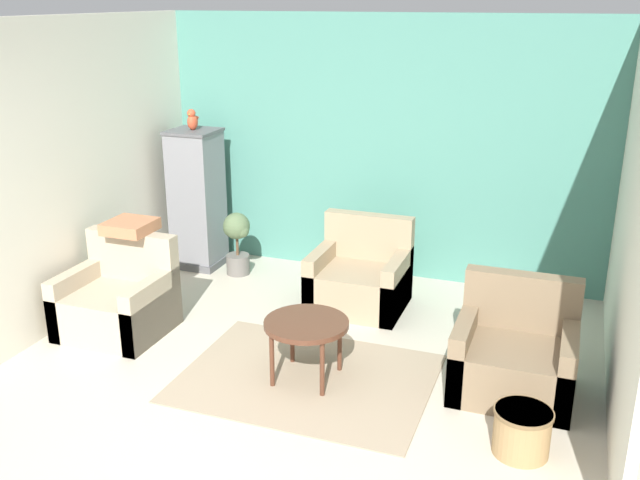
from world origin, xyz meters
name	(u,v)px	position (x,y,z in m)	size (l,w,h in m)	color
ground_plane	(223,465)	(0.00, 0.00, 0.00)	(20.00, 20.00, 0.00)	beige
wall_back_accent	(381,149)	(0.00, 3.53, 1.31)	(4.61, 0.06, 2.62)	#4C897A
wall_left	(79,169)	(-2.28, 1.75, 1.31)	(0.06, 3.50, 2.62)	silver
wall_right	(636,223)	(2.28, 1.75, 1.31)	(0.06, 3.50, 2.62)	silver
area_rug	(307,378)	(0.11, 1.16, 0.01)	(1.87, 1.43, 0.01)	gray
coffee_table	(306,327)	(0.11, 1.16, 0.43)	(0.64, 0.64, 0.48)	#512D1E
armchair_left	(118,302)	(-1.72, 1.38, 0.27)	(0.85, 0.75, 0.82)	tan
armchair_right	(514,357)	(1.59, 1.54, 0.27)	(0.85, 0.75, 0.82)	#7A664C
armchair_middle	(360,279)	(0.08, 2.60, 0.27)	(0.85, 0.75, 0.82)	#9E896B
birdcage	(197,199)	(-1.86, 3.06, 0.73)	(0.50, 0.50, 1.47)	#555559
parrot	(193,120)	(-1.86, 3.06, 1.56)	(0.10, 0.18, 0.22)	#D14C2D
potted_plant	(237,238)	(-1.35, 2.95, 0.39)	(0.30, 0.28, 0.66)	#66605B
wicker_basket	(522,430)	(1.72, 0.77, 0.16)	(0.37, 0.37, 0.31)	#A37F51
throw_pillow	(130,226)	(-1.72, 1.65, 0.87)	(0.39, 0.39, 0.10)	#B2704C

